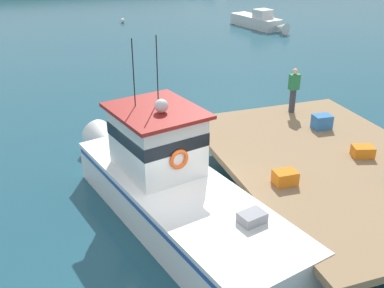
{
  "coord_description": "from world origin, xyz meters",
  "views": [
    {
      "loc": [
        -2.81,
        -9.7,
        7.28
      ],
      "look_at": [
        1.2,
        1.94,
        1.4
      ],
      "focal_mm": 42.32,
      "sensor_mm": 36.0,
      "label": 1
    }
  ],
  "objects_px": {
    "crate_single_far": "(322,122)",
    "moored_boat_far_right": "(259,21)",
    "crate_stack_mid_dock": "(363,151)",
    "mooring_buoy_inshore": "(123,21)",
    "crate_stack_near_edge": "(285,177)",
    "deckhand_by_the_boat": "(294,89)",
    "main_fishing_boat": "(170,185)"
  },
  "relations": [
    {
      "from": "crate_single_far",
      "to": "moored_boat_far_right",
      "type": "xyz_separation_m",
      "value": [
        8.54,
        21.54,
        -0.91
      ]
    },
    {
      "from": "crate_stack_mid_dock",
      "to": "mooring_buoy_inshore",
      "type": "distance_m",
      "value": 29.6
    },
    {
      "from": "crate_stack_mid_dock",
      "to": "crate_single_far",
      "type": "height_order",
      "value": "crate_single_far"
    },
    {
      "from": "crate_stack_near_edge",
      "to": "deckhand_by_the_boat",
      "type": "bearing_deg",
      "value": 57.88
    },
    {
      "from": "crate_stack_near_edge",
      "to": "mooring_buoy_inshore",
      "type": "relative_size",
      "value": 1.61
    },
    {
      "from": "main_fishing_boat",
      "to": "mooring_buoy_inshore",
      "type": "height_order",
      "value": "main_fishing_boat"
    },
    {
      "from": "crate_stack_mid_dock",
      "to": "crate_single_far",
      "type": "relative_size",
      "value": 1.0
    },
    {
      "from": "crate_stack_near_edge",
      "to": "crate_stack_mid_dock",
      "type": "distance_m",
      "value": 3.03
    },
    {
      "from": "crate_stack_mid_dock",
      "to": "deckhand_by_the_boat",
      "type": "relative_size",
      "value": 0.37
    },
    {
      "from": "crate_single_far",
      "to": "moored_boat_far_right",
      "type": "height_order",
      "value": "crate_single_far"
    },
    {
      "from": "crate_stack_near_edge",
      "to": "crate_single_far",
      "type": "bearing_deg",
      "value": 43.46
    },
    {
      "from": "mooring_buoy_inshore",
      "to": "crate_single_far",
      "type": "bearing_deg",
      "value": -86.96
    },
    {
      "from": "main_fishing_boat",
      "to": "crate_stack_mid_dock",
      "type": "distance_m",
      "value": 5.79
    },
    {
      "from": "moored_boat_far_right",
      "to": "main_fishing_boat",
      "type": "bearing_deg",
      "value": -121.77
    },
    {
      "from": "deckhand_by_the_boat",
      "to": "main_fishing_boat",
      "type": "bearing_deg",
      "value": -149.85
    },
    {
      "from": "crate_stack_mid_dock",
      "to": "crate_single_far",
      "type": "bearing_deg",
      "value": 88.81
    },
    {
      "from": "main_fishing_boat",
      "to": "mooring_buoy_inshore",
      "type": "relative_size",
      "value": 26.69
    },
    {
      "from": "main_fishing_boat",
      "to": "crate_stack_near_edge",
      "type": "bearing_deg",
      "value": -23.9
    },
    {
      "from": "moored_boat_far_right",
      "to": "crate_stack_near_edge",
      "type": "bearing_deg",
      "value": -115.32
    },
    {
      "from": "crate_stack_near_edge",
      "to": "crate_single_far",
      "type": "distance_m",
      "value": 4.13
    },
    {
      "from": "crate_stack_mid_dock",
      "to": "deckhand_by_the_boat",
      "type": "bearing_deg",
      "value": 91.89
    },
    {
      "from": "crate_stack_mid_dock",
      "to": "crate_stack_near_edge",
      "type": "bearing_deg",
      "value": -167.5
    },
    {
      "from": "moored_boat_far_right",
      "to": "deckhand_by_the_boat",
      "type": "bearing_deg",
      "value": -113.66
    },
    {
      "from": "main_fishing_boat",
      "to": "crate_single_far",
      "type": "height_order",
      "value": "main_fishing_boat"
    },
    {
      "from": "mooring_buoy_inshore",
      "to": "crate_stack_mid_dock",
      "type": "bearing_deg",
      "value": -87.27
    },
    {
      "from": "main_fishing_boat",
      "to": "deckhand_by_the_boat",
      "type": "height_order",
      "value": "main_fishing_boat"
    },
    {
      "from": "crate_stack_near_edge",
      "to": "main_fishing_boat",
      "type": "bearing_deg",
      "value": 156.1
    },
    {
      "from": "crate_stack_near_edge",
      "to": "crate_stack_mid_dock",
      "type": "relative_size",
      "value": 1.0
    },
    {
      "from": "crate_stack_mid_dock",
      "to": "mooring_buoy_inshore",
      "type": "height_order",
      "value": "crate_stack_mid_dock"
    },
    {
      "from": "deckhand_by_the_boat",
      "to": "mooring_buoy_inshore",
      "type": "bearing_deg",
      "value": 92.85
    },
    {
      "from": "crate_single_far",
      "to": "deckhand_by_the_boat",
      "type": "height_order",
      "value": "deckhand_by_the_boat"
    },
    {
      "from": "crate_single_far",
      "to": "deckhand_by_the_boat",
      "type": "xyz_separation_m",
      "value": [
        -0.17,
        1.66,
        0.62
      ]
    }
  ]
}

